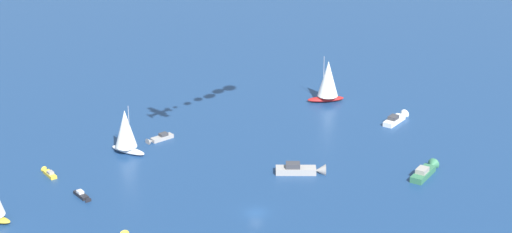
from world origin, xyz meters
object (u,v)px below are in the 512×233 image
Objects in this scene: motorboat_near_centre at (303,170)px; sailboat_mid_cluster at (126,131)px; motorboat_far_port at (49,173)px; sailboat_trailing at (328,81)px; motorboat_outer_ring_c at (159,139)px; motorboat_outer_ring_a at (83,196)px; motorboat_offshore at (426,171)px; motorboat_ahead at (397,119)px.

motorboat_near_centre is 42.35m from sailboat_mid_cluster.
sailboat_trailing reaches higher than motorboat_far_port.
motorboat_near_centre reaches higher than motorboat_outer_ring_c.
motorboat_outer_ring_c is at bearing -99.95° from motorboat_outer_ring_a.
motorboat_outer_ring_c is (63.62, -4.28, -0.27)m from motorboat_offshore.
sailboat_mid_cluster is (42.07, -1.68, 4.56)m from motorboat_near_centre.
motorboat_outer_ring_c is at bearing 25.05° from motorboat_ahead.
motorboat_far_port is 0.43× the size of sailboat_mid_cluster.
motorboat_ahead is at bearing -116.26° from motorboat_near_centre.
motorboat_offshore is 1.12× the size of motorboat_ahead.
motorboat_offshore reaches higher than motorboat_far_port.
sailboat_trailing is 59.38m from sailboat_mid_cluster.
motorboat_outer_ring_a is (42.76, 22.40, -0.44)m from motorboat_near_centre.
motorboat_outer_ring_c is (-4.99, -8.27, -4.88)m from sailboat_mid_cluster.
sailboat_trailing reaches higher than motorboat_ahead.
sailboat_mid_cluster is 24.61m from motorboat_outer_ring_a.
motorboat_outer_ring_c is at bearing 45.15° from sailboat_trailing.
motorboat_ahead is at bearing -154.95° from motorboat_outer_ring_c.
motorboat_ahead is 1.87× the size of motorboat_outer_ring_a.
motorboat_near_centre reaches higher than motorboat_offshore.
sailboat_trailing reaches higher than motorboat_offshore.
sailboat_mid_cluster is at bearing 29.55° from motorboat_ahead.
sailboat_trailing is 79.35m from motorboat_outer_ring_a.
motorboat_near_centre is 45.68m from sailboat_trailing.
sailboat_mid_cluster is at bearing 3.33° from motorboat_offshore.
motorboat_far_port is at bearing -36.36° from motorboat_outer_ring_a.
sailboat_mid_cluster is 2.31× the size of motorboat_outer_ring_a.
sailboat_trailing is 2.48× the size of motorboat_outer_ring_a.
motorboat_outer_ring_a is 32.85m from motorboat_outer_ring_c.
sailboat_trailing is (28.39, -39.70, 4.99)m from motorboat_offshore.
motorboat_offshore is at bearing -157.95° from motorboat_outer_ring_a.
sailboat_mid_cluster reaches higher than motorboat_offshore.
motorboat_near_centre is at bearing 12.06° from motorboat_offshore.
motorboat_far_port is at bearing 14.05° from motorboat_near_centre.
motorboat_offshore reaches higher than motorboat_ahead.
sailboat_trailing is 22.32m from motorboat_ahead.
motorboat_offshore is 74.77m from motorboat_outer_ring_a.
sailboat_trailing is 1.90× the size of motorboat_outer_ring_c.
motorboat_far_port is 29.42m from motorboat_outer_ring_c.
motorboat_outer_ring_c is at bearing -126.59° from motorboat_far_port.
sailboat_trailing is at bearing -27.14° from motorboat_ahead.
motorboat_near_centre is 1.19× the size of motorboat_ahead.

